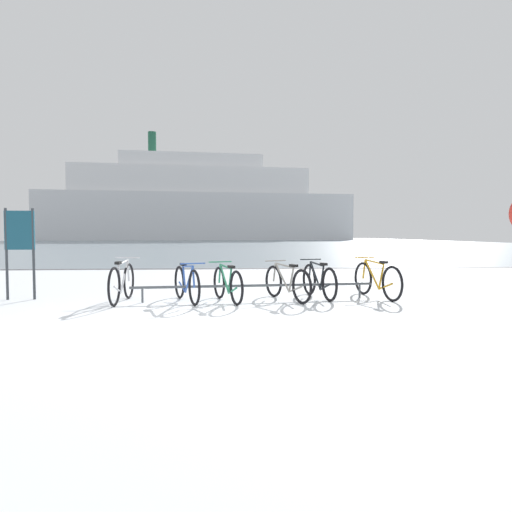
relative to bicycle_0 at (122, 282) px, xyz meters
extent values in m
cube|color=silver|center=(1.30, -2.99, -0.41)|extent=(80.00, 22.00, 0.08)
cube|color=gray|center=(1.30, 63.01, -0.41)|extent=(80.00, 110.00, 0.08)
cube|color=#47474C|center=(1.30, 8.01, -0.39)|extent=(80.00, 0.50, 0.05)
cylinder|color=#4C5156|center=(2.48, 0.12, -0.09)|extent=(4.67, 0.48, 0.05)
cylinder|color=#4C5156|center=(0.38, -0.07, -0.23)|extent=(0.04, 0.04, 0.28)
cylinder|color=#4C5156|center=(4.58, 0.32, -0.23)|extent=(0.04, 0.04, 0.28)
torus|color=black|center=(0.02, 0.49, -0.02)|extent=(0.08, 0.70, 0.70)
torus|color=black|center=(-0.02, -0.49, -0.02)|extent=(0.08, 0.70, 0.70)
cylinder|color=silver|center=(0.01, 0.17, 0.10)|extent=(0.06, 0.52, 0.59)
cylinder|color=silver|center=(-0.01, -0.15, 0.08)|extent=(0.04, 0.18, 0.53)
cylinder|color=silver|center=(0.00, 0.09, 0.36)|extent=(0.07, 0.64, 0.09)
cylinder|color=silver|center=(-0.01, -0.28, -0.10)|extent=(0.06, 0.43, 0.19)
cylinder|color=silver|center=(0.02, 0.45, 0.18)|extent=(0.04, 0.11, 0.42)
cube|color=black|center=(-0.01, -0.22, 0.38)|extent=(0.09, 0.20, 0.05)
cylinder|color=silver|center=(0.02, 0.41, 0.44)|extent=(0.46, 0.05, 0.02)
torus|color=black|center=(1.37, -0.50, -0.05)|extent=(0.27, 0.62, 0.64)
torus|color=black|center=(1.01, 0.44, -0.05)|extent=(0.27, 0.62, 0.64)
cylinder|color=#3359B2|center=(1.25, -0.19, 0.07)|extent=(0.22, 0.50, 0.54)
cylinder|color=#3359B2|center=(1.14, 0.11, 0.04)|extent=(0.10, 0.18, 0.48)
cylinder|color=#3359B2|center=(1.23, -0.12, 0.30)|extent=(0.26, 0.62, 0.08)
cylinder|color=#3359B2|center=(1.09, 0.24, -0.12)|extent=(0.19, 0.42, 0.18)
cylinder|color=#3359B2|center=(1.35, -0.46, 0.14)|extent=(0.07, 0.12, 0.38)
cube|color=black|center=(1.11, 0.18, 0.32)|extent=(0.15, 0.22, 0.05)
cylinder|color=#3359B2|center=(1.34, -0.43, 0.37)|extent=(0.44, 0.19, 0.02)
torus|color=black|center=(1.79, 0.39, -0.06)|extent=(0.25, 0.61, 0.63)
torus|color=black|center=(2.11, -0.52, -0.06)|extent=(0.25, 0.61, 0.63)
cylinder|color=#2D8C60|center=(1.90, 0.09, 0.05)|extent=(0.20, 0.49, 0.53)
cylinder|color=#2D8C60|center=(2.00, -0.21, 0.03)|extent=(0.09, 0.18, 0.47)
cylinder|color=#2D8C60|center=(1.92, 0.02, 0.28)|extent=(0.24, 0.61, 0.08)
cylinder|color=#2D8C60|center=(2.04, -0.33, -0.13)|extent=(0.17, 0.41, 0.18)
cylinder|color=#2D8C60|center=(1.81, 0.35, 0.12)|extent=(0.07, 0.11, 0.37)
cube|color=black|center=(2.02, -0.27, 0.30)|extent=(0.14, 0.22, 0.05)
cylinder|color=#2D8C60|center=(1.82, 0.32, 0.36)|extent=(0.44, 0.18, 0.02)
torus|color=black|center=(2.88, 0.52, -0.05)|extent=(0.30, 0.61, 0.64)
torus|color=black|center=(3.29, -0.44, -0.05)|extent=(0.30, 0.61, 0.64)
cylinder|color=gray|center=(3.02, 0.20, 0.06)|extent=(0.25, 0.52, 0.54)
cylinder|color=gray|center=(3.15, -0.11, 0.04)|extent=(0.11, 0.19, 0.48)
cylinder|color=gray|center=(3.05, 0.13, 0.29)|extent=(0.30, 0.64, 0.08)
cylinder|color=gray|center=(3.21, -0.24, -0.12)|extent=(0.21, 0.43, 0.18)
cylinder|color=gray|center=(2.90, 0.48, 0.13)|extent=(0.08, 0.12, 0.38)
cube|color=black|center=(3.18, -0.18, 0.31)|extent=(0.15, 0.22, 0.05)
cylinder|color=gray|center=(2.91, 0.44, 0.37)|extent=(0.43, 0.20, 0.02)
torus|color=black|center=(3.65, 0.79, -0.05)|extent=(0.19, 0.64, 0.65)
torus|color=black|center=(3.86, -0.18, -0.05)|extent=(0.19, 0.64, 0.65)
cylinder|color=#1E2328|center=(3.72, 0.48, 0.07)|extent=(0.15, 0.52, 0.54)
cylinder|color=#1E2328|center=(3.79, 0.16, 0.04)|extent=(0.07, 0.19, 0.48)
cylinder|color=#1E2328|center=(3.74, 0.40, 0.30)|extent=(0.17, 0.64, 0.08)
cylinder|color=#1E2328|center=(3.82, 0.03, -0.12)|extent=(0.13, 0.43, 0.18)
cylinder|color=#1E2328|center=(3.66, 0.75, 0.14)|extent=(0.06, 0.11, 0.38)
cube|color=black|center=(3.81, 0.09, 0.32)|extent=(0.12, 0.21, 0.05)
cylinder|color=#1E2328|center=(3.67, 0.72, 0.37)|extent=(0.45, 0.12, 0.02)
torus|color=black|center=(4.79, 0.78, -0.03)|extent=(0.20, 0.67, 0.68)
torus|color=black|center=(5.03, -0.26, -0.03)|extent=(0.20, 0.67, 0.68)
cylinder|color=gold|center=(4.87, 0.45, 0.09)|extent=(0.16, 0.55, 0.57)
cylinder|color=gold|center=(4.95, 0.11, 0.07)|extent=(0.08, 0.20, 0.51)
cylinder|color=gold|center=(4.89, 0.37, 0.34)|extent=(0.19, 0.69, 0.08)
cylinder|color=gold|center=(4.98, -0.04, -0.11)|extent=(0.14, 0.46, 0.19)
cylinder|color=gold|center=(4.80, 0.74, 0.17)|extent=(0.06, 0.12, 0.40)
cube|color=black|center=(4.97, 0.03, 0.36)|extent=(0.12, 0.21, 0.05)
cylinder|color=gold|center=(4.81, 0.71, 0.41)|extent=(0.45, 0.13, 0.02)
cylinder|color=#33383D|center=(-2.28, 0.48, 0.51)|extent=(0.05, 0.05, 1.77)
cylinder|color=#33383D|center=(-1.79, 0.50, 0.51)|extent=(0.05, 0.05, 1.77)
cube|color=navy|center=(-2.03, 0.49, 0.97)|extent=(0.55, 0.07, 0.75)
cube|color=silver|center=(-3.10, 80.75, 4.10)|extent=(59.83, 14.91, 8.95)
cube|color=white|center=(-4.57, 80.59, 11.04)|extent=(44.97, 12.02, 4.92)
cube|color=white|center=(-4.57, 80.59, 14.75)|extent=(27.16, 8.81, 2.51)
cylinder|color=#1E593F|center=(-11.93, 79.78, 18.02)|extent=(1.52, 1.52, 4.03)
camera|label=1|loc=(1.93, -8.61, 0.91)|focal=32.17mm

